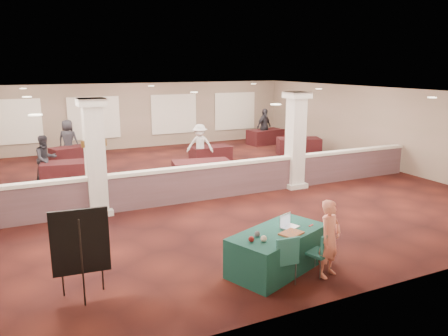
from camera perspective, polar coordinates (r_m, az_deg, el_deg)
name	(u,v)px	position (r m, az deg, el deg)	size (l,w,h in m)	color
ground	(196,186)	(14.99, -3.72, -2.40)	(16.00, 16.00, 0.00)	#3E150F
wall_back	(135,116)	(22.21, -11.49, 6.69)	(16.00, 0.04, 3.20)	#806F59
wall_front	(365,210)	(7.96, 17.99, -5.27)	(16.00, 0.04, 3.20)	#806F59
wall_right	(376,126)	(19.05, 19.26, 5.17)	(0.04, 16.00, 3.20)	#806F59
ceiling	(194,92)	(14.46, -3.92, 9.90)	(16.00, 16.00, 0.02)	white
partition_wall	(213,180)	(13.51, -1.41, -1.64)	(15.60, 0.28, 1.10)	brown
column_left	(95,157)	(12.31, -16.50, 1.44)	(0.72, 0.72, 3.20)	silver
column_right	(295,140)	(14.73, 9.32, 3.69)	(0.72, 0.72, 3.20)	silver
sconce_left	(83,144)	(12.20, -17.91, 2.99)	(0.12, 0.12, 0.18)	brown
sconce_right	(105,143)	(12.28, -15.33, 3.22)	(0.12, 0.12, 0.18)	brown
near_table	(278,250)	(9.02, 7.01, -10.61)	(2.11, 1.05, 0.81)	#0F3935
conf_chair_main	(322,250)	(8.90, 12.68, -10.39)	(0.56, 0.56, 0.88)	#216252
conf_chair_side	(284,256)	(8.38, 7.83, -11.28)	(0.53, 0.53, 0.98)	#216252
easel_board	(80,243)	(8.03, -18.26, -9.26)	(0.98, 0.52, 1.67)	black
woman	(330,239)	(8.80, 13.62, -8.96)	(0.56, 0.37, 1.54)	#FB896D
far_table_front_left	(70,173)	(16.19, -19.47, -0.56)	(1.90, 0.95, 0.77)	black
far_table_front_center	(202,172)	(15.29, -2.94, -0.53)	(1.97, 0.99, 0.80)	black
far_table_front_right	(299,146)	(20.44, 9.73, 2.79)	(1.94, 0.97, 0.79)	black
far_table_back_left	(71,154)	(19.73, -19.31, 1.69)	(1.66, 0.83, 0.67)	black
far_table_back_center	(211,154)	(18.60, -1.74, 1.79)	(1.70, 0.85, 0.69)	black
far_table_back_right	(265,137)	(23.08, 5.42, 4.09)	(1.88, 0.94, 0.76)	black
attendee_a	(46,159)	(16.52, -22.27, 1.09)	(0.81, 0.45, 1.68)	black
attendee_b	(200,145)	(18.03, -3.17, 3.05)	(1.09, 0.50, 1.70)	silver
attendee_c	(264,127)	(22.80, 5.26, 5.39)	(1.10, 0.52, 1.87)	black
attendee_d	(68,140)	(20.09, -19.69, 3.46)	(0.87, 0.47, 1.77)	black
laptop_base	(290,227)	(9.09, 8.61, -7.65)	(0.37, 0.26, 0.02)	silver
laptop_screen	(285,220)	(9.11, 7.97, -6.69)	(0.37, 0.01, 0.24)	silver
screen_glow	(285,220)	(9.11, 8.01, -6.80)	(0.33, 0.00, 0.21)	silver
knitting	(291,233)	(8.76, 8.79, -8.44)	(0.44, 0.33, 0.03)	#CD6020
yarn_cream	(264,239)	(8.33, 5.22, -9.18)	(0.12, 0.12, 0.12)	#BFB49D
yarn_red	(251,239)	(8.30, 3.59, -9.25)	(0.11, 0.11, 0.11)	maroon
yarn_grey	(257,234)	(8.55, 4.37, -8.57)	(0.12, 0.12, 0.12)	#444448
scissors	(311,225)	(9.27, 11.29, -7.36)	(0.13, 0.03, 0.01)	red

